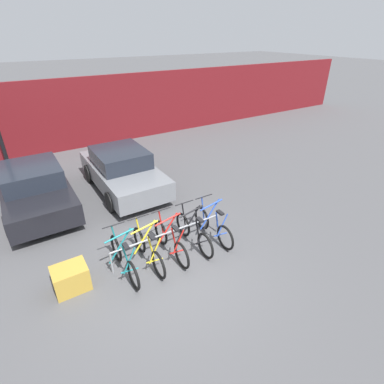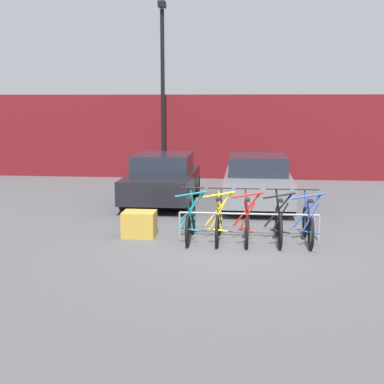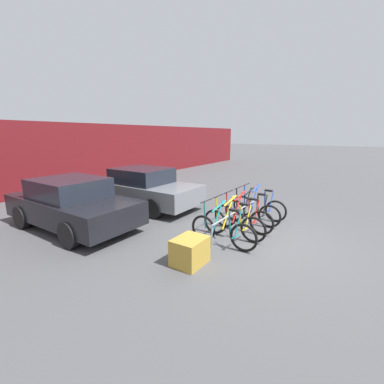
% 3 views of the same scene
% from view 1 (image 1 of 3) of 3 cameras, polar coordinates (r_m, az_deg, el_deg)
% --- Properties ---
extents(ground_plane, '(120.00, 120.00, 0.00)m').
position_cam_1_polar(ground_plane, '(7.11, -3.89, -14.76)').
color(ground_plane, '#4C4C4F').
extents(hoarding_wall, '(36.00, 0.16, 3.11)m').
position_cam_1_polar(hoarding_wall, '(14.70, -22.71, 13.31)').
color(hoarding_wall, maroon).
rests_on(hoarding_wall, ground).
extents(bike_rack, '(2.98, 0.04, 0.57)m').
position_cam_1_polar(bike_rack, '(7.38, -4.43, -8.14)').
color(bike_rack, gray).
rests_on(bike_rack, ground).
extents(bicycle_teal, '(0.68, 1.71, 1.05)m').
position_cam_1_polar(bicycle_teal, '(6.98, -12.84, -12.39)').
color(bicycle_teal, black).
rests_on(bicycle_teal, ground).
extents(bicycle_yellow, '(0.68, 1.71, 1.05)m').
position_cam_1_polar(bicycle_yellow, '(7.13, -8.33, -10.90)').
color(bicycle_yellow, black).
rests_on(bicycle_yellow, ground).
extents(bicycle_red, '(0.68, 1.71, 1.05)m').
position_cam_1_polar(bicycle_red, '(7.32, -4.09, -9.43)').
color(bicycle_red, black).
rests_on(bicycle_red, ground).
extents(bicycle_black, '(0.68, 1.71, 1.05)m').
position_cam_1_polar(bicycle_black, '(7.58, 0.31, -7.83)').
color(bicycle_black, black).
rests_on(bicycle_black, ground).
extents(bicycle_blue, '(0.68, 1.71, 1.05)m').
position_cam_1_polar(bicycle_blue, '(7.86, 4.00, -6.44)').
color(bicycle_blue, black).
rests_on(bicycle_blue, ground).
extents(car_black, '(1.91, 4.00, 1.40)m').
position_cam_1_polar(car_black, '(10.10, -27.72, 0.57)').
color(car_black, black).
rests_on(car_black, ground).
extents(car_grey, '(1.91, 4.11, 1.40)m').
position_cam_1_polar(car_grey, '(10.42, -13.10, 4.07)').
color(car_grey, slate).
rests_on(car_grey, ground).
extents(cargo_crate, '(0.70, 0.56, 0.55)m').
position_cam_1_polar(cargo_crate, '(7.02, -22.07, -14.96)').
color(cargo_crate, '#B28C33').
rests_on(cargo_crate, ground).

